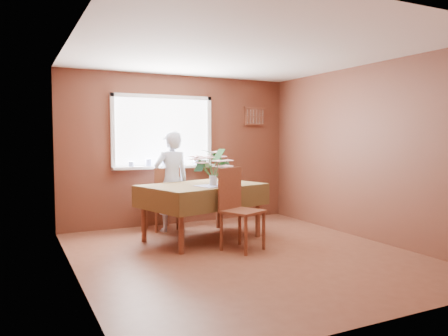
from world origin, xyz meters
name	(u,v)px	position (x,y,z in m)	size (l,w,h in m)	color
floor	(243,254)	(0.00, 0.00, 0.00)	(4.50, 4.50, 0.00)	brown
ceiling	(244,52)	(0.00, 0.00, 2.50)	(4.50, 4.50, 0.00)	white
wall_back	(180,150)	(0.00, 2.25, 1.25)	(4.00, 4.00, 0.00)	brown
wall_front	(384,165)	(0.00, -2.25, 1.25)	(4.00, 4.00, 0.00)	brown
wall_left	(74,158)	(-2.00, 0.00, 1.25)	(4.50, 4.50, 0.00)	brown
wall_right	(366,152)	(2.00, 0.00, 1.25)	(4.50, 4.50, 0.00)	brown
window_assembly	(164,144)	(-0.29, 2.20, 1.35)	(1.72, 0.20, 1.22)	white
spoon_rack	(255,116)	(1.45, 2.22, 1.85)	(0.44, 0.05, 0.33)	brown
dining_table	(202,191)	(-0.14, 0.98, 0.70)	(1.88, 1.52, 0.80)	brown
chair_far	(164,196)	(-0.43, 1.81, 0.54)	(0.48, 0.48, 1.00)	brown
chair_near	(237,206)	(0.06, 0.28, 0.57)	(0.61, 0.61, 1.07)	brown
seated_woman	(171,181)	(-0.35, 1.70, 0.78)	(0.57, 0.37, 1.56)	white
flower_bouquet	(213,163)	(-0.05, 0.78, 1.10)	(0.55, 0.55, 0.47)	white
side_plate	(219,181)	(0.26, 1.25, 0.80)	(0.24, 0.24, 0.01)	white
table_knife	(220,184)	(0.09, 0.87, 0.80)	(0.02, 0.20, 0.00)	silver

